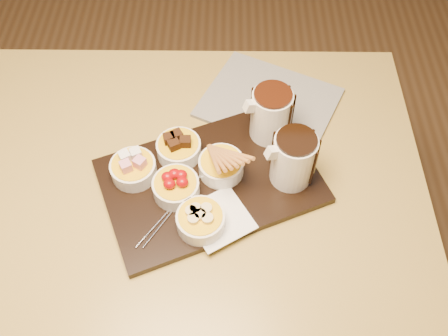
{
  "coord_description": "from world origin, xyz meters",
  "views": [
    {
      "loc": [
        0.16,
        -0.64,
        1.68
      ],
      "look_at": [
        0.15,
        -0.03,
        0.81
      ],
      "focal_mm": 40.0,
      "sensor_mm": 36.0,
      "label": 1
    }
  ],
  "objects_px": {
    "serving_board": "(210,181)",
    "newspaper": "(269,102)",
    "dining_table": "(163,194)",
    "pitcher_milk_chocolate": "(271,115)",
    "bowl_strawberries": "(176,188)",
    "pitcher_dark_chocolate": "(293,159)"
  },
  "relations": [
    {
      "from": "bowl_strawberries",
      "to": "pitcher_milk_chocolate",
      "type": "distance_m",
      "value": 0.27
    },
    {
      "from": "bowl_strawberries",
      "to": "pitcher_milk_chocolate",
      "type": "bearing_deg",
      "value": 39.38
    },
    {
      "from": "serving_board",
      "to": "newspaper",
      "type": "height_order",
      "value": "serving_board"
    },
    {
      "from": "pitcher_milk_chocolate",
      "to": "newspaper",
      "type": "distance_m",
      "value": 0.13
    },
    {
      "from": "newspaper",
      "to": "bowl_strawberries",
      "type": "bearing_deg",
      "value": -101.71
    },
    {
      "from": "dining_table",
      "to": "pitcher_milk_chocolate",
      "type": "distance_m",
      "value": 0.33
    },
    {
      "from": "pitcher_dark_chocolate",
      "to": "bowl_strawberries",
      "type": "bearing_deg",
      "value": 167.35
    },
    {
      "from": "serving_board",
      "to": "bowl_strawberries",
      "type": "xyz_separation_m",
      "value": [
        -0.07,
        -0.04,
        0.03
      ]
    },
    {
      "from": "serving_board",
      "to": "pitcher_milk_chocolate",
      "type": "xyz_separation_m",
      "value": [
        0.13,
        0.13,
        0.07
      ]
    },
    {
      "from": "bowl_strawberries",
      "to": "pitcher_milk_chocolate",
      "type": "height_order",
      "value": "pitcher_milk_chocolate"
    },
    {
      "from": "dining_table",
      "to": "serving_board",
      "type": "relative_size",
      "value": 2.61
    },
    {
      "from": "serving_board",
      "to": "bowl_strawberries",
      "type": "relative_size",
      "value": 4.6
    },
    {
      "from": "pitcher_dark_chocolate",
      "to": "serving_board",
      "type": "bearing_deg",
      "value": 160.02
    },
    {
      "from": "dining_table",
      "to": "newspaper",
      "type": "height_order",
      "value": "newspaper"
    },
    {
      "from": "pitcher_dark_chocolate",
      "to": "newspaper",
      "type": "bearing_deg",
      "value": 75.83
    },
    {
      "from": "serving_board",
      "to": "pitcher_dark_chocolate",
      "type": "bearing_deg",
      "value": -19.98
    },
    {
      "from": "pitcher_dark_chocolate",
      "to": "pitcher_milk_chocolate",
      "type": "height_order",
      "value": "same"
    },
    {
      "from": "pitcher_milk_chocolate",
      "to": "serving_board",
      "type": "bearing_deg",
      "value": -158.2
    },
    {
      "from": "serving_board",
      "to": "newspaper",
      "type": "distance_m",
      "value": 0.28
    },
    {
      "from": "pitcher_dark_chocolate",
      "to": "pitcher_milk_chocolate",
      "type": "xyz_separation_m",
      "value": [
        -0.04,
        0.12,
        0.0
      ]
    },
    {
      "from": "dining_table",
      "to": "serving_board",
      "type": "height_order",
      "value": "serving_board"
    },
    {
      "from": "dining_table",
      "to": "bowl_strawberries",
      "type": "xyz_separation_m",
      "value": [
        0.05,
        -0.07,
        0.14
      ]
    }
  ]
}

